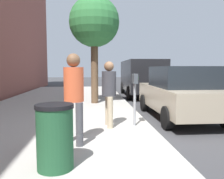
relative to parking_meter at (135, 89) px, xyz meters
name	(u,v)px	position (x,y,z in m)	size (l,w,h in m)	color
ground_plane	(152,131)	(-0.04, -0.46, -1.17)	(80.00, 80.00, 0.00)	#38383A
sidewalk_slab	(39,131)	(-0.04, 2.54, -1.09)	(28.00, 6.00, 0.15)	#A8A59E
parking_meter	(135,89)	(0.00, 0.00, 0.00)	(0.36, 0.12, 1.41)	gray
pedestrian_at_meter	(109,89)	(-0.01, 0.69, 0.00)	(0.53, 0.38, 1.74)	tan
pedestrian_bystander	(74,90)	(-1.37, 1.51, 0.09)	(0.48, 0.40, 1.85)	#47474C
parked_sedan_near	(180,92)	(1.48, -1.81, -0.27)	(4.41, 1.99, 1.77)	gray
parked_van_far	(141,76)	(7.88, -1.81, 0.09)	(5.25, 2.22, 2.18)	black
street_tree	(94,23)	(4.31, 1.04, 2.53)	(2.22, 2.22, 4.71)	brown
trash_bin	(55,137)	(-2.57, 1.70, -0.51)	(0.59, 0.59, 1.01)	#1E4C2D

